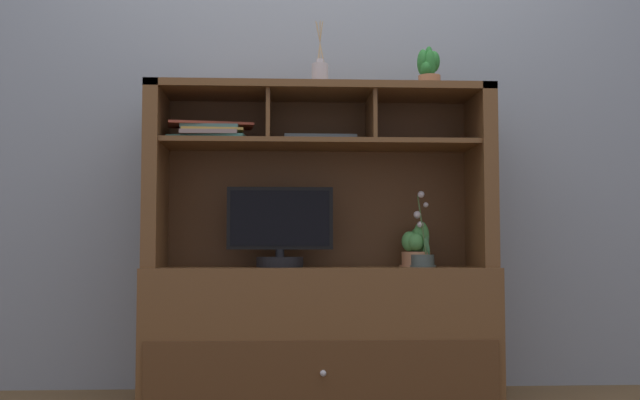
% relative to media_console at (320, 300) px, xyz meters
% --- Properties ---
extents(back_wall, '(6.00, 0.02, 2.80)m').
position_rel_media_console_xyz_m(back_wall, '(0.00, 0.25, 1.00)').
color(back_wall, gray).
rests_on(back_wall, ground).
extents(media_console, '(1.40, 0.48, 1.28)m').
position_rel_media_console_xyz_m(media_console, '(0.00, 0.00, 0.00)').
color(media_console, brown).
rests_on(media_console, ground).
extents(tv_monitor, '(0.43, 0.19, 0.33)m').
position_rel_media_console_xyz_m(tv_monitor, '(-0.16, -0.03, 0.28)').
color(tv_monitor, black).
rests_on(tv_monitor, media_console).
extents(potted_orchid, '(0.11, 0.11, 0.31)m').
position_rel_media_console_xyz_m(potted_orchid, '(0.42, -0.02, 0.19)').
color(potted_orchid, '#485650').
rests_on(potted_orchid, media_console).
extents(potted_fern, '(0.14, 0.14, 0.19)m').
position_rel_media_console_xyz_m(potted_fern, '(0.40, 0.03, 0.21)').
color(potted_fern, '#B0744D').
rests_on(potted_fern, media_console).
extents(magazine_stack_left, '(0.36, 0.22, 0.07)m').
position_rel_media_console_xyz_m(magazine_stack_left, '(-0.45, -0.03, 0.69)').
color(magazine_stack_left, '#3B7565').
rests_on(magazine_stack_left, media_console).
extents(magazine_stack_centre, '(0.30, 0.17, 0.03)m').
position_rel_media_console_xyz_m(magazine_stack_centre, '(-0.00, 0.02, 0.67)').
color(magazine_stack_centre, navy).
rests_on(magazine_stack_centre, media_console).
extents(diffuser_bottle, '(0.07, 0.07, 0.28)m').
position_rel_media_console_xyz_m(diffuser_bottle, '(0.00, -0.00, 0.94)').
color(diffuser_bottle, '#B8ADAC').
rests_on(diffuser_bottle, media_console).
extents(potted_succulent, '(0.11, 0.11, 0.18)m').
position_rel_media_console_xyz_m(potted_succulent, '(0.45, -0.03, 0.96)').
color(potted_succulent, '#A86A43').
rests_on(potted_succulent, media_console).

